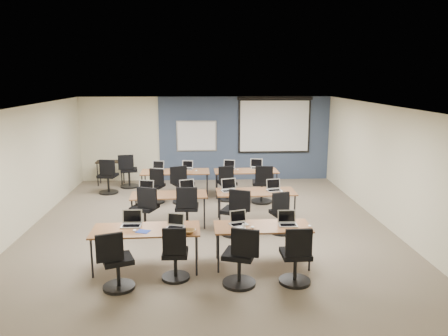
{
  "coord_description": "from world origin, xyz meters",
  "views": [
    {
      "loc": [
        -0.13,
        -9.47,
        3.33
      ],
      "look_at": [
        0.37,
        0.4,
        1.25
      ],
      "focal_mm": 35.0,
      "sensor_mm": 36.0,
      "label": 1
    }
  ],
  "objects": [
    {
      "name": "task_chair_0",
      "position": [
        -1.5,
        -3.0,
        0.41
      ],
      "size": [
        0.54,
        0.51,
        0.99
      ],
      "rotation": [
        0.0,
        0.0,
        0.36
      ],
      "color": "black",
      "rests_on": "floor"
    },
    {
      "name": "mouse_10",
      "position": [
        0.87,
        2.57,
        0.74
      ],
      "size": [
        0.07,
        0.1,
        0.03
      ],
      "primitive_type": "ellipsoid",
      "rotation": [
        0.0,
        0.0,
        0.17
      ],
      "color": "white",
      "rests_on": "training_table_back_right"
    },
    {
      "name": "training_table_front_left",
      "position": [
        -1.12,
        -2.22,
        0.69
      ],
      "size": [
        1.87,
        0.78,
        0.73
      ],
      "rotation": [
        0.0,
        0.0,
        0.03
      ],
      "color": "olive",
      "rests_on": "floor"
    },
    {
      "name": "mouse_6",
      "position": [
        0.85,
        0.16,
        0.74
      ],
      "size": [
        0.09,
        0.12,
        0.04
      ],
      "primitive_type": "ellipsoid",
      "rotation": [
        0.0,
        0.0,
        -0.32
      ],
      "color": "white",
      "rests_on": "training_table_mid_right"
    },
    {
      "name": "utility_table",
      "position": [
        -2.98,
        3.97,
        0.65
      ],
      "size": [
        0.85,
        0.47,
        0.75
      ],
      "rotation": [
        0.0,
        0.0,
        0.06
      ],
      "color": "black",
      "rests_on": "floor"
    },
    {
      "name": "laptop_3",
      "position": [
        1.38,
        -2.13,
        0.79
      ],
      "size": [
        0.32,
        0.27,
        0.25
      ],
      "rotation": [
        0.0,
        0.0,
        -0.03
      ],
      "color": "#AAAAB5",
      "rests_on": "training_table_front_right"
    },
    {
      "name": "laptop_9",
      "position": [
        -0.55,
        2.75,
        0.79
      ],
      "size": [
        0.31,
        0.26,
        0.24
      ],
      "rotation": [
        0.0,
        0.0,
        -0.16
      ],
      "color": "silver",
      "rests_on": "training_table_back_left"
    },
    {
      "name": "mouse_11",
      "position": [
        1.58,
        2.51,
        0.74
      ],
      "size": [
        0.08,
        0.11,
        0.04
      ],
      "primitive_type": "ellipsoid",
      "rotation": [
        0.0,
        0.0,
        0.18
      ],
      "color": "white",
      "rests_on": "training_table_back_right"
    },
    {
      "name": "whiteboard",
      "position": [
        -0.3,
        4.43,
        1.45
      ],
      "size": [
        1.28,
        0.03,
        0.98
      ],
      "color": "#A8AAAB",
      "rests_on": "wall_back"
    },
    {
      "name": "laptop_7",
      "position": [
        1.53,
        0.27,
        0.79
      ],
      "size": [
        0.33,
        0.28,
        0.25
      ],
      "rotation": [
        0.0,
        0.0,
        0.18
      ],
      "color": "silver",
      "rests_on": "training_table_mid_right"
    },
    {
      "name": "task_chair_4",
      "position": [
        -1.37,
        -0.35,
        0.43
      ],
      "size": [
        0.59,
        0.56,
        1.03
      ],
      "rotation": [
        0.0,
        0.0,
        -0.39
      ],
      "color": "black",
      "rests_on": "floor"
    },
    {
      "name": "training_table_front_right",
      "position": [
        0.92,
        -2.16,
        0.68
      ],
      "size": [
        1.71,
        0.71,
        0.73
      ],
      "rotation": [
        0.0,
        0.0,
        0.01
      ],
      "color": "olive",
      "rests_on": "floor"
    },
    {
      "name": "wall_left",
      "position": [
        -4.0,
        0.0,
        1.35
      ],
      "size": [
        0.04,
        9.0,
        2.7
      ],
      "primitive_type": "cube",
      "color": "beige",
      "rests_on": "ground"
    },
    {
      "name": "mouse_9",
      "position": [
        -0.3,
        2.49,
        0.74
      ],
      "size": [
        0.07,
        0.1,
        0.03
      ],
      "primitive_type": "ellipsoid",
      "rotation": [
        0.0,
        0.0,
        0.14
      ],
      "color": "white",
      "rests_on": "training_table_back_left"
    },
    {
      "name": "spare_chair_a",
      "position": [
        -2.37,
        3.57,
        0.43
      ],
      "size": [
        0.56,
        0.56,
        1.04
      ],
      "rotation": [
        0.0,
        0.0,
        0.18
      ],
      "color": "black",
      "rests_on": "floor"
    },
    {
      "name": "task_chair_11",
      "position": [
        1.46,
        1.72,
        0.43
      ],
      "size": [
        0.57,
        0.57,
        1.04
      ],
      "rotation": [
        0.0,
        0.0,
        -0.1
      ],
      "color": "black",
      "rests_on": "floor"
    },
    {
      "name": "training_table_mid_left",
      "position": [
        -0.88,
        0.05,
        0.68
      ],
      "size": [
        1.7,
        0.71,
        0.73
      ],
      "rotation": [
        0.0,
        0.0,
        0.05
      ],
      "color": "brown",
      "rests_on": "floor"
    },
    {
      "name": "wall_front",
      "position": [
        0.0,
        -4.5,
        1.35
      ],
      "size": [
        8.0,
        0.04,
        2.7
      ],
      "primitive_type": "cube",
      "color": "beige",
      "rests_on": "ground"
    },
    {
      "name": "mouse_2",
      "position": [
        0.74,
        -2.25,
        0.74
      ],
      "size": [
        0.08,
        0.11,
        0.03
      ],
      "primitive_type": "ellipsoid",
      "rotation": [
        0.0,
        0.0,
        0.15
      ],
      "color": "white",
      "rests_on": "training_table_front_right"
    },
    {
      "name": "wall_back",
      "position": [
        0.0,
        4.5,
        1.35
      ],
      "size": [
        8.0,
        0.04,
        2.7
      ],
      "primitive_type": "cube",
      "color": "beige",
      "rests_on": "ground"
    },
    {
      "name": "mouse_1",
      "position": [
        -0.28,
        -2.33,
        0.74
      ],
      "size": [
        0.08,
        0.1,
        0.03
      ],
      "primitive_type": "ellipsoid",
      "rotation": [
        0.0,
        0.0,
        0.26
      ],
      "color": "white",
      "rests_on": "training_table_front_left"
    },
    {
      "name": "laptop_0",
      "position": [
        -1.39,
        -2.02,
        0.8
      ],
      "size": [
        0.35,
        0.3,
        0.26
      ],
      "rotation": [
        0.0,
        0.0,
        -0.02
      ],
      "color": "#BDBDBD",
      "rests_on": "training_table_front_left"
    },
    {
      "name": "blue_accent_panel",
      "position": [
        1.25,
        4.47,
        1.35
      ],
      "size": [
        5.5,
        0.04,
        2.7
      ],
      "primitive_type": "cube",
      "color": "#3D5977",
      "rests_on": "wall_back"
    },
    {
      "name": "floor",
      "position": [
        0.0,
        0.0,
        0.0
      ],
      "size": [
        8.0,
        9.0,
        0.02
      ],
      "primitive_type": "cube",
      "color": "#6B6354",
      "rests_on": "ground"
    },
    {
      "name": "task_chair_8",
      "position": [
        -1.37,
        1.85,
        0.4
      ],
      "size": [
        0.5,
        0.48,
        0.96
      ],
      "rotation": [
        0.0,
        0.0,
        -0.36
      ],
      "color": "black",
      "rests_on": "floor"
    },
    {
      "name": "snack_bowl",
      "position": [
        -0.37,
        -2.45,
        0.76
      ],
      "size": [
        0.26,
        0.26,
        0.05
      ],
      "primitive_type": "imported",
      "rotation": [
        0.0,
        0.0,
        -0.17
      ],
      "color": "brown",
      "rests_on": "training_table_front_left"
    },
    {
      "name": "task_chair_7",
      "position": [
        1.54,
        -0.63,
        0.39
      ],
      "size": [
        0.48,
        0.47,
        0.96
      ],
      "rotation": [
        0.0,
        0.0,
        0.3
      ],
      "color": "black",
      "rests_on": "floor"
    },
    {
      "name": "ceiling",
      "position": [
        0.0,
        0.0,
        2.7
      ],
      "size": [
        8.0,
        9.0,
        0.02
      ],
      "primitive_type": "cube",
      "color": "white",
      "rests_on": "ground"
    },
    {
      "name": "mouse_8",
      "position": [
        -1.24,
        2.52,
        0.74
      ],
      "size": [
        0.07,
        0.1,
        0.03
      ],
      "primitive_type": "ellipsoid",
      "rotation": [
        0.0,
        0.0,
        -0.07
      ],
      "color": "white",
      "rests_on": "training_table_back_left"
    },
    {
      "name": "task_chair_1",
      "position": [
        -0.59,
        -2.71,
        0.39
      ],
      "size": [
        0.47,
        0.47,
        0.96
      ],
      "rotation": [
        0.0,
        0.0,
        -0.02
      ],
      "color": "black",
      "rests_on": "floor"
    },
    {
      "name": "wall_right",
      "position": [
        4.0,
        0.0,
        1.35
      ],
      "size": [
        0.04,
        9.0,
        2.7
      ],
      "primitive_type": "cube",
      "color": "beige",
      "rests_on": "ground"
    },
    {
      "name": "mouse_7",
      "position": [
        1.68,
        0.14,
        0.74
      ],
      "size": [
        0.09,
        0.11,
        0.03
      ],
      "primitive_type": "ellipsoid",
      "rotation": [
        0.0,
        0.0,
        -0.35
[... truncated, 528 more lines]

